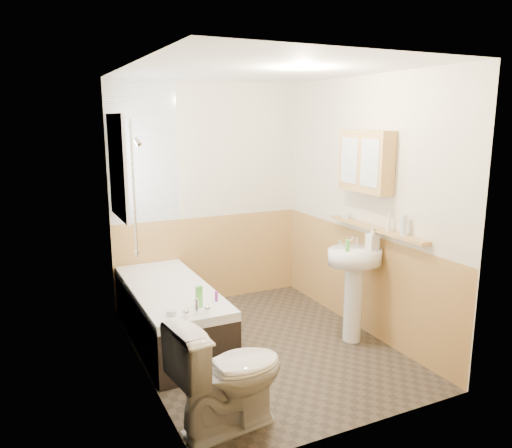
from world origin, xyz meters
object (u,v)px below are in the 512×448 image
at_px(pine_shelf, 375,229).
at_px(medicine_cabinet, 366,161).
at_px(bathtub, 171,313).
at_px(toilet, 229,374).
at_px(sink, 354,276).

relative_size(pine_shelf, medicine_cabinet, 2.06).
bearing_deg(pine_shelf, bathtub, 156.46).
height_order(bathtub, pine_shelf, pine_shelf).
distance_m(toilet, sink, 1.79).
height_order(toilet, sink, sink).
distance_m(sink, medicine_cabinet, 1.08).
distance_m(bathtub, sink, 1.77).
bearing_deg(toilet, bathtub, -8.03).
bearing_deg(bathtub, pine_shelf, -23.54).
height_order(bathtub, sink, sink).
xyz_separation_m(sink, pine_shelf, (0.20, -0.03, 0.44)).
bearing_deg(pine_shelf, medicine_cabinet, 100.47).
distance_m(pine_shelf, medicine_cabinet, 0.63).
bearing_deg(toilet, sink, -71.31).
bearing_deg(bathtub, sink, -25.33).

